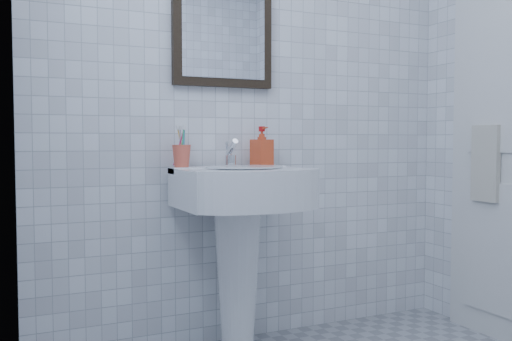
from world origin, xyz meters
TOP-DOWN VIEW (x-y plane):
  - wall_back at (0.00, 1.20)m, footprint 2.20×0.02m
  - wall_left at (-1.10, 0.00)m, footprint 0.02×2.40m
  - washbasin at (-0.17, 0.99)m, footprint 0.57×0.41m
  - faucet at (-0.17, 1.09)m, footprint 0.05×0.11m
  - toothbrush_cup at (-0.41, 1.10)m, footprint 0.11×0.11m
  - soap_dispenser at (-0.01, 1.11)m, footprint 0.10×0.10m
  - wall_mirror at (-0.17, 1.18)m, footprint 0.50×0.04m
  - towel_ring at (1.06, 0.71)m, footprint 0.01×0.18m
  - hand_towel at (1.04, 0.71)m, footprint 0.03×0.16m

SIDE VIEW (x-z plane):
  - washbasin at x=-0.17m, z-range 0.15..1.02m
  - hand_towel at x=1.04m, z-range 0.68..1.06m
  - toothbrush_cup at x=-0.41m, z-range 0.86..0.96m
  - faucet at x=-0.17m, z-range 0.85..0.98m
  - soap_dispenser at x=-0.01m, z-range 0.86..1.05m
  - towel_ring at x=1.06m, z-range 0.96..1.14m
  - wall_back at x=0.00m, z-range 0.00..2.50m
  - wall_left at x=-1.10m, z-range 0.00..2.50m
  - wall_mirror at x=-0.17m, z-range 1.24..1.86m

